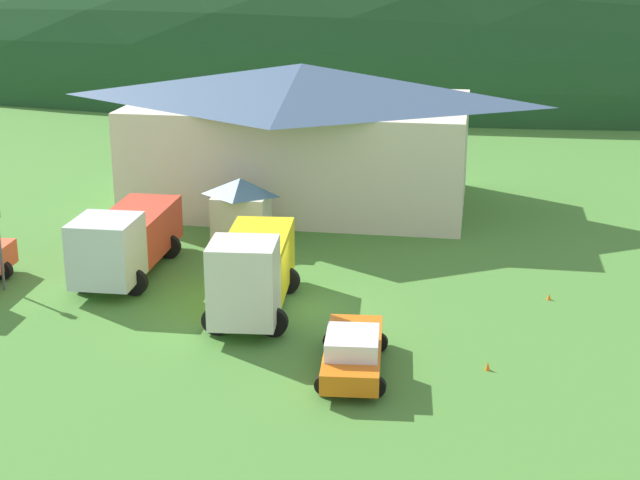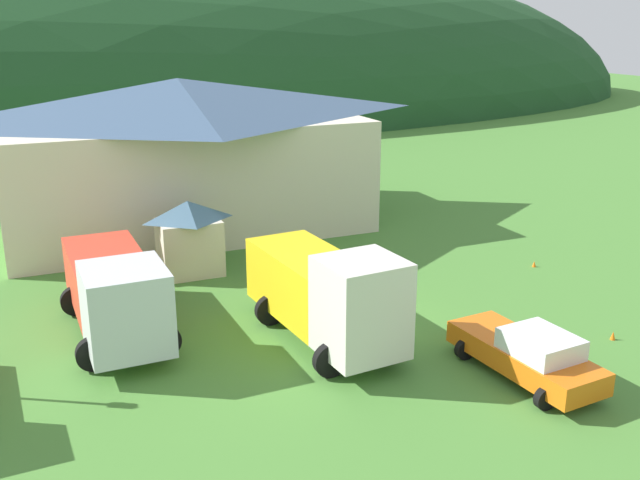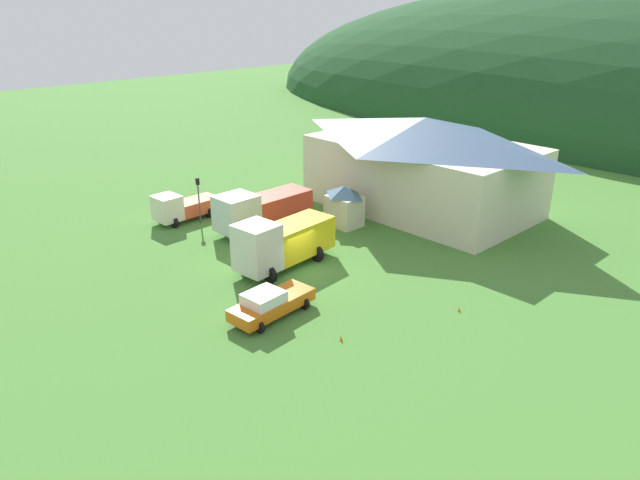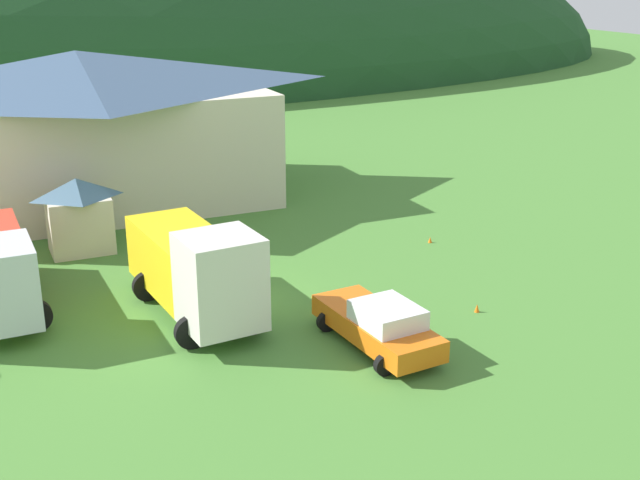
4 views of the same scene
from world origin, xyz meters
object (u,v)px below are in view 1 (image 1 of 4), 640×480
(depot_building, at_px, (302,132))
(traffic_cone_mid_row, at_px, (487,370))
(play_shed_cream, at_px, (241,210))
(service_pickup_orange, at_px, (353,351))
(tow_truck_silver, at_px, (125,239))
(flatbed_truck_yellow, at_px, (252,269))
(traffic_cone_near_pickup, at_px, (549,300))

(depot_building, bearing_deg, traffic_cone_mid_row, -63.10)
(play_shed_cream, bearing_deg, service_pickup_orange, -61.67)
(tow_truck_silver, xyz_separation_m, flatbed_truck_yellow, (6.45, -3.34, 0.15))
(tow_truck_silver, bearing_deg, traffic_cone_mid_row, 64.62)
(play_shed_cream, height_order, traffic_cone_near_pickup, play_shed_cream)
(flatbed_truck_yellow, xyz_separation_m, service_pickup_orange, (4.58, -4.72, -1.01))
(depot_building, bearing_deg, play_shed_cream, -101.37)
(depot_building, distance_m, flatbed_truck_yellow, 16.56)
(service_pickup_orange, height_order, traffic_cone_near_pickup, service_pickup_orange)
(flatbed_truck_yellow, bearing_deg, traffic_cone_near_pickup, 101.52)
(tow_truck_silver, height_order, traffic_cone_near_pickup, tow_truck_silver)
(service_pickup_orange, xyz_separation_m, traffic_cone_mid_row, (4.54, 1.03, -0.83))
(flatbed_truck_yellow, height_order, traffic_cone_mid_row, flatbed_truck_yellow)
(play_shed_cream, bearing_deg, depot_building, 78.63)
(depot_building, distance_m, traffic_cone_near_pickup, 18.54)
(tow_truck_silver, bearing_deg, flatbed_truck_yellow, 61.57)
(tow_truck_silver, relative_size, service_pickup_orange, 1.51)
(tow_truck_silver, height_order, traffic_cone_mid_row, tow_truck_silver)
(service_pickup_orange, xyz_separation_m, traffic_cone_near_pickup, (7.01, 8.16, -0.83))
(traffic_cone_near_pickup, bearing_deg, tow_truck_silver, -179.69)
(play_shed_cream, relative_size, service_pickup_orange, 0.61)
(traffic_cone_mid_row, bearing_deg, tow_truck_silver, 155.70)
(depot_building, bearing_deg, tow_truck_silver, -112.41)
(play_shed_cream, bearing_deg, traffic_cone_mid_row, -46.41)
(play_shed_cream, bearing_deg, tow_truck_silver, -125.79)
(traffic_cone_mid_row, bearing_deg, depot_building, 116.90)
(traffic_cone_near_pickup, relative_size, traffic_cone_mid_row, 0.87)
(play_shed_cream, relative_size, traffic_cone_near_pickup, 6.17)
(depot_building, xyz_separation_m, tow_truck_silver, (-5.38, -13.05, -2.27))
(play_shed_cream, relative_size, traffic_cone_mid_row, 5.34)
(traffic_cone_mid_row, bearing_deg, play_shed_cream, 133.59)
(flatbed_truck_yellow, bearing_deg, tow_truck_silver, -122.34)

